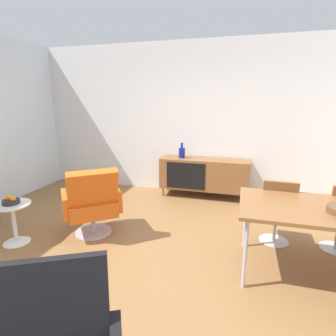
% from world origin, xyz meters
% --- Properties ---
extents(ground_plane, '(8.32, 8.32, 0.00)m').
position_xyz_m(ground_plane, '(0.00, 0.00, 0.00)').
color(ground_plane, olive).
extents(wall_back, '(6.80, 0.12, 2.80)m').
position_xyz_m(wall_back, '(0.00, 2.60, 1.40)').
color(wall_back, white).
rests_on(wall_back, ground_plane).
extents(sideboard, '(1.60, 0.45, 0.72)m').
position_xyz_m(sideboard, '(0.16, 2.30, 0.44)').
color(sideboard, brown).
rests_on(sideboard, ground_plane).
extents(vase_cobalt, '(0.11, 0.11, 0.28)m').
position_xyz_m(vase_cobalt, '(-0.26, 2.30, 0.82)').
color(vase_cobalt, navy).
rests_on(vase_cobalt, sideboard).
extents(dining_table, '(1.60, 0.90, 0.74)m').
position_xyz_m(dining_table, '(1.63, 0.28, 0.70)').
color(dining_table, brown).
rests_on(dining_table, ground_plane).
extents(dining_chair_back_left, '(0.41, 0.44, 0.86)m').
position_xyz_m(dining_chair_back_left, '(1.28, 0.84, 0.47)').
color(dining_chair_back_left, brown).
rests_on(dining_chair_back_left, ground_plane).
extents(lounge_chair_red, '(0.91, 0.90, 0.95)m').
position_xyz_m(lounge_chair_red, '(-1.02, 0.43, 0.47)').
color(lounge_chair_red, '#D85919').
rests_on(lounge_chair_red, ground_plane).
extents(side_table_round, '(0.44, 0.44, 0.52)m').
position_xyz_m(side_table_round, '(-1.86, -0.02, 0.32)').
color(side_table_round, white).
rests_on(side_table_round, ground_plane).
extents(fruit_bowl, '(0.20, 0.20, 0.11)m').
position_xyz_m(fruit_bowl, '(-1.86, -0.02, 0.56)').
color(fruit_bowl, '#262628').
rests_on(fruit_bowl, side_table_round).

